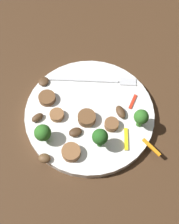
% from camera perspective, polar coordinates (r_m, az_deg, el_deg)
% --- Properties ---
extents(ground_plane, '(1.40, 1.40, 0.00)m').
position_cam_1_polar(ground_plane, '(0.60, -0.00, -0.80)').
color(ground_plane, '#422B19').
extents(plate, '(0.26, 0.26, 0.02)m').
position_cam_1_polar(plate, '(0.59, -0.00, -0.41)').
color(plate, white).
rests_on(plate, ground_plane).
extents(fork, '(0.18, 0.05, 0.00)m').
position_cam_1_polar(fork, '(0.62, 2.14, 6.12)').
color(fork, silver).
rests_on(fork, plate).
extents(broccoli_floret_0, '(0.03, 0.03, 0.05)m').
position_cam_1_polar(broccoli_floret_0, '(0.52, 2.07, -4.93)').
color(broccoli_floret_0, '#296420').
rests_on(broccoli_floret_0, plate).
extents(broccoli_floret_1, '(0.03, 0.03, 0.04)m').
position_cam_1_polar(broccoli_floret_1, '(0.54, -9.11, -4.06)').
color(broccoli_floret_1, '#347525').
rests_on(broccoli_floret_1, plate).
extents(broccoli_floret_2, '(0.03, 0.03, 0.05)m').
position_cam_1_polar(broccoli_floret_2, '(0.56, 10.03, -1.04)').
color(broccoli_floret_2, '#347525').
rests_on(broccoli_floret_2, plate).
extents(sausage_slice_0, '(0.05, 0.05, 0.01)m').
position_cam_1_polar(sausage_slice_0, '(0.60, -8.28, 2.71)').
color(sausage_slice_0, brown).
rests_on(sausage_slice_0, plate).
extents(sausage_slice_1, '(0.04, 0.04, 0.02)m').
position_cam_1_polar(sausage_slice_1, '(0.54, -3.60, -7.83)').
color(sausage_slice_1, brown).
rests_on(sausage_slice_1, plate).
extents(sausage_slice_2, '(0.03, 0.03, 0.01)m').
position_cam_1_polar(sausage_slice_2, '(0.57, 4.32, -2.44)').
color(sausage_slice_2, brown).
rests_on(sausage_slice_2, plate).
extents(sausage_slice_3, '(0.04, 0.04, 0.01)m').
position_cam_1_polar(sausage_slice_3, '(0.58, -6.34, -0.97)').
color(sausage_slice_3, brown).
rests_on(sausage_slice_3, plate).
extents(sausage_slice_4, '(0.05, 0.05, 0.02)m').
position_cam_1_polar(sausage_slice_4, '(0.57, -0.54, -1.17)').
color(sausage_slice_4, brown).
rests_on(sausage_slice_4, plate).
extents(mushroom_0, '(0.03, 0.03, 0.01)m').
position_cam_1_polar(mushroom_0, '(0.58, -10.12, -1.23)').
color(mushroom_0, '#4C331E').
rests_on(mushroom_0, plate).
extents(mushroom_1, '(0.03, 0.02, 0.01)m').
position_cam_1_polar(mushroom_1, '(0.56, -2.76, -3.94)').
color(mushroom_1, '#422B19').
rests_on(mushroom_1, plate).
extents(mushroom_2, '(0.03, 0.02, 0.01)m').
position_cam_1_polar(mushroom_2, '(0.55, -8.78, -8.90)').
color(mushroom_2, brown).
rests_on(mushroom_2, plate).
extents(mushroom_3, '(0.03, 0.03, 0.01)m').
position_cam_1_polar(mushroom_3, '(0.63, -8.92, 5.91)').
color(mushroom_3, '#4C331E').
rests_on(mushroom_3, plate).
extents(mushroom_4, '(0.02, 0.03, 0.01)m').
position_cam_1_polar(mushroom_4, '(0.58, 6.10, 0.02)').
color(mushroom_4, '#4C331E').
rests_on(mushroom_4, plate).
extents(pepper_strip_0, '(0.02, 0.03, 0.00)m').
position_cam_1_polar(pepper_strip_0, '(0.60, 8.43, 2.01)').
color(pepper_strip_0, red).
rests_on(pepper_strip_0, plate).
extents(pepper_strip_1, '(0.03, 0.04, 0.00)m').
position_cam_1_polar(pepper_strip_1, '(0.56, 11.98, -6.74)').
color(pepper_strip_1, orange).
rests_on(pepper_strip_1, plate).
extents(pepper_strip_2, '(0.01, 0.05, 0.00)m').
position_cam_1_polar(pepper_strip_2, '(0.56, 7.15, -5.27)').
color(pepper_strip_2, yellow).
rests_on(pepper_strip_2, plate).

